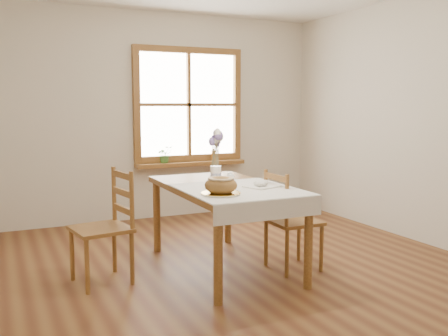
# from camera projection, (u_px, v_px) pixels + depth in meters

# --- Properties ---
(ground) EXTENTS (5.00, 5.00, 0.00)m
(ground) POSITION_uv_depth(u_px,v_px,m) (239.00, 278.00, 4.20)
(ground) COLOR brown
(ground) RESTS_ON ground
(room_walls) EXTENTS (4.60, 5.10, 2.65)m
(room_walls) POSITION_uv_depth(u_px,v_px,m) (240.00, 72.00, 3.99)
(room_walls) COLOR beige
(room_walls) RESTS_ON ground
(window) EXTENTS (1.46, 0.08, 1.46)m
(window) POSITION_uv_depth(u_px,v_px,m) (189.00, 105.00, 6.45)
(window) COLOR #96632E
(window) RESTS_ON ground
(window_sill) EXTENTS (1.46, 0.20, 0.05)m
(window_sill) POSITION_uv_depth(u_px,v_px,m) (191.00, 164.00, 6.48)
(window_sill) COLOR #96632E
(window_sill) RESTS_ON ground
(dining_table) EXTENTS (0.90, 1.60, 0.75)m
(dining_table) POSITION_uv_depth(u_px,v_px,m) (224.00, 194.00, 4.39)
(dining_table) COLOR #96632E
(dining_table) RESTS_ON ground
(table_linen) EXTENTS (0.91, 0.99, 0.01)m
(table_linen) POSITION_uv_depth(u_px,v_px,m) (240.00, 190.00, 4.10)
(table_linen) COLOR white
(table_linen) RESTS_ON dining_table
(chair_left) EXTENTS (0.52, 0.50, 0.93)m
(chair_left) POSITION_uv_depth(u_px,v_px,m) (101.00, 227.00, 4.04)
(chair_left) COLOR #96632E
(chair_left) RESTS_ON ground
(chair_right) EXTENTS (0.43, 0.41, 0.88)m
(chair_right) POSITION_uv_depth(u_px,v_px,m) (294.00, 220.00, 4.39)
(chair_right) COLOR #96632E
(chair_right) RESTS_ON ground
(bread_plate) EXTENTS (0.38, 0.38, 0.02)m
(bread_plate) POSITION_uv_depth(u_px,v_px,m) (221.00, 194.00, 3.85)
(bread_plate) COLOR white
(bread_plate) RESTS_ON table_linen
(bread_loaf) EXTENTS (0.25, 0.25, 0.14)m
(bread_loaf) POSITION_uv_depth(u_px,v_px,m) (221.00, 184.00, 3.84)
(bread_loaf) COLOR #A67B3B
(bread_loaf) RESTS_ON bread_plate
(egg_napkin) EXTENTS (0.31, 0.29, 0.01)m
(egg_napkin) POSITION_uv_depth(u_px,v_px,m) (262.00, 186.00, 4.20)
(egg_napkin) COLOR white
(egg_napkin) RESTS_ON table_linen
(eggs) EXTENTS (0.24, 0.23, 0.04)m
(eggs) POSITION_uv_depth(u_px,v_px,m) (262.00, 183.00, 4.19)
(eggs) COLOR white
(eggs) RESTS_ON egg_napkin
(salt_shaker) EXTENTS (0.05, 0.05, 0.09)m
(salt_shaker) POSITION_uv_depth(u_px,v_px,m) (231.00, 179.00, 4.34)
(salt_shaker) COLOR white
(salt_shaker) RESTS_ON table_linen
(pepper_shaker) EXTENTS (0.06, 0.06, 0.09)m
(pepper_shaker) POSITION_uv_depth(u_px,v_px,m) (230.00, 177.00, 4.49)
(pepper_shaker) COLOR white
(pepper_shaker) RESTS_ON table_linen
(flower_vase) EXTENTS (0.12, 0.12, 0.11)m
(flower_vase) POSITION_uv_depth(u_px,v_px,m) (216.00, 173.00, 4.73)
(flower_vase) COLOR white
(flower_vase) RESTS_ON dining_table
(lavender_bouquet) EXTENTS (0.18, 0.18, 0.34)m
(lavender_bouquet) POSITION_uv_depth(u_px,v_px,m) (216.00, 149.00, 4.70)
(lavender_bouquet) COLOR #6D599E
(lavender_bouquet) RESTS_ON flower_vase
(potted_plant) EXTENTS (0.21, 0.23, 0.17)m
(potted_plant) POSITION_uv_depth(u_px,v_px,m) (165.00, 156.00, 6.32)
(potted_plant) COLOR #3D712D
(potted_plant) RESTS_ON window_sill
(amber_bottle) EXTENTS (0.06, 0.06, 0.16)m
(amber_bottle) POSITION_uv_depth(u_px,v_px,m) (214.00, 155.00, 6.60)
(amber_bottle) COLOR #9E631D
(amber_bottle) RESTS_ON window_sill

